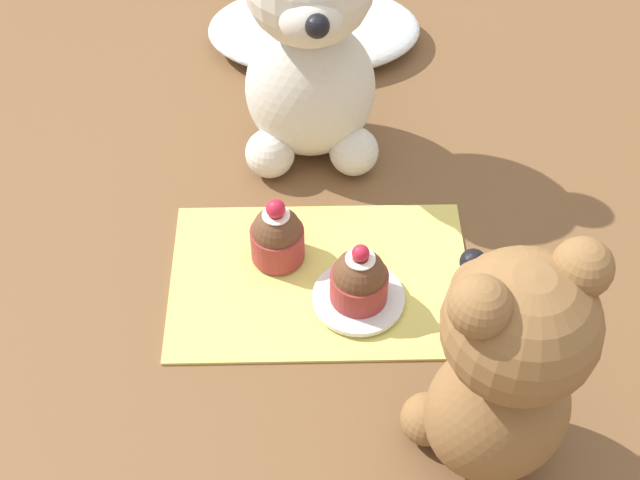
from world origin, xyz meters
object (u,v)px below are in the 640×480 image
(teddy_bear_cream, at_px, (310,46))
(cupcake_near_cream_bear, at_px, (277,236))
(cupcake_near_tan_bear, at_px, (359,279))
(teddy_bear_tan, at_px, (505,369))
(saucer_plate, at_px, (358,298))

(teddy_bear_cream, relative_size, cupcake_near_cream_bear, 3.72)
(cupcake_near_tan_bear, bearing_deg, teddy_bear_tan, -57.68)
(teddy_bear_cream, height_order, saucer_plate, teddy_bear_cream)
(teddy_bear_cream, bearing_deg, cupcake_near_cream_bear, -102.89)
(teddy_bear_tan, distance_m, cupcake_near_cream_bear, 0.27)
(cupcake_near_cream_bear, xyz_separation_m, saucer_plate, (0.07, -0.05, -0.02))
(teddy_bear_cream, distance_m, saucer_plate, 0.25)
(saucer_plate, bearing_deg, cupcake_near_tan_bear, 180.00)
(teddy_bear_cream, xyz_separation_m, cupcake_near_cream_bear, (-0.03, -0.16, -0.10))
(teddy_bear_tan, relative_size, cupcake_near_tan_bear, 3.45)
(teddy_bear_cream, bearing_deg, teddy_bear_tan, -70.69)
(cupcake_near_cream_bear, bearing_deg, teddy_bear_tan, -50.52)
(teddy_bear_tan, bearing_deg, cupcake_near_cream_bear, -73.55)
(teddy_bear_cream, bearing_deg, saucer_plate, -80.32)
(cupcake_near_cream_bear, xyz_separation_m, cupcake_near_tan_bear, (0.07, -0.05, 0.00))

